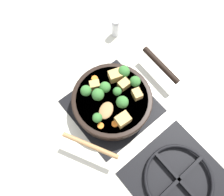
{
  "coord_description": "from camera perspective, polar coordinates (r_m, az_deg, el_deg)",
  "views": [
    {
      "loc": [
        0.2,
        0.24,
        0.82
      ],
      "look_at": [
        0.0,
        0.0,
        0.08
      ],
      "focal_mm": 35.0,
      "sensor_mm": 36.0,
      "label": 1
    }
  ],
  "objects": [
    {
      "name": "broccoli_floret_small_inner",
      "position": [
        0.79,
        -1.73,
        2.9
      ],
      "size": [
        0.04,
        0.04,
        0.05
      ],
      "color": "#709956",
      "rests_on": "skillet_pan"
    },
    {
      "name": "carrot_slice_edge_slice",
      "position": [
        0.83,
        -4.81,
        4.94
      ],
      "size": [
        0.02,
        0.02,
        0.01
      ],
      "primitive_type": "cylinder",
      "color": "orange",
      "rests_on": "skillet_pan"
    },
    {
      "name": "carrot_slice_near_center",
      "position": [
        0.76,
        -2.97,
        -7.23
      ],
      "size": [
        0.02,
        0.02,
        0.01
      ],
      "primitive_type": "cylinder",
      "color": "orange",
      "rests_on": "skillet_pan"
    },
    {
      "name": "salt_shaker",
      "position": [
        1.02,
        0.95,
        17.86
      ],
      "size": [
        0.04,
        0.04,
        0.09
      ],
      "color": "white",
      "rests_on": "ground_plane"
    },
    {
      "name": "tofu_cube_near_handle",
      "position": [
        0.8,
        3.15,
        3.57
      ],
      "size": [
        0.04,
        0.03,
        0.03
      ],
      "primitive_type": "cube",
      "rotation": [
        0.0,
        0.0,
        3.13
      ],
      "color": "tan",
      "rests_on": "skillet_pan"
    },
    {
      "name": "wooden_spoon",
      "position": [
        0.75,
        -3.68,
        -7.93
      ],
      "size": [
        0.21,
        0.19,
        0.02
      ],
      "color": "#A87A4C",
      "rests_on": "skillet_pan"
    },
    {
      "name": "broccoli_floret_west_rim",
      "position": [
        0.79,
        -6.8,
        1.89
      ],
      "size": [
        0.04,
        0.04,
        0.05
      ],
      "color": "#709956",
      "rests_on": "skillet_pan"
    },
    {
      "name": "broccoli_floret_east_rim",
      "position": [
        0.75,
        -3.84,
        -5.19
      ],
      "size": [
        0.03,
        0.03,
        0.04
      ],
      "color": "#709956",
      "rests_on": "skillet_pan"
    },
    {
      "name": "tofu_cube_center_large",
      "position": [
        0.79,
        6.54,
        1.02
      ],
      "size": [
        0.04,
        0.04,
        0.03
      ],
      "primitive_type": "cube",
      "rotation": [
        0.0,
        0.0,
        4.44
      ],
      "color": "tan",
      "rests_on": "skillet_pan"
    },
    {
      "name": "broccoli_floret_near_spoon",
      "position": [
        0.76,
        2.7,
        -1.07
      ],
      "size": [
        0.04,
        0.04,
        0.05
      ],
      "color": "#709956",
      "rests_on": "skillet_pan"
    },
    {
      "name": "broccoli_floret_south_cluster",
      "position": [
        0.8,
        6.06,
        4.33
      ],
      "size": [
        0.04,
        0.04,
        0.05
      ],
      "color": "#709956",
      "rests_on": "skillet_pan"
    },
    {
      "name": "carrot_slice_orange_thin",
      "position": [
        0.76,
        0.76,
        -6.78
      ],
      "size": [
        0.02,
        0.02,
        0.01
      ],
      "primitive_type": "cylinder",
      "color": "orange",
      "rests_on": "skillet_pan"
    },
    {
      "name": "skillet_pan",
      "position": [
        0.82,
        0.16,
        -0.58
      ],
      "size": [
        0.41,
        0.3,
        0.06
      ],
      "color": "black",
      "rests_on": "front_burner_grate"
    },
    {
      "name": "front_burner_grate",
      "position": [
        0.86,
        0.0,
        -1.86
      ],
      "size": [
        0.31,
        0.31,
        0.03
      ],
      "color": "black",
      "rests_on": "ground_plane"
    },
    {
      "name": "broccoli_floret_mid_floret",
      "position": [
        0.77,
        -3.7,
        0.9
      ],
      "size": [
        0.04,
        0.04,
        0.05
      ],
      "color": "#709956",
      "rests_on": "skillet_pan"
    },
    {
      "name": "tofu_cube_west_chunk",
      "position": [
        0.82,
        0.85,
        5.87
      ],
      "size": [
        0.06,
        0.05,
        0.04
      ],
      "primitive_type": "cube",
      "rotation": [
        0.0,
        0.0,
        2.81
      ],
      "color": "tan",
      "rests_on": "skillet_pan"
    },
    {
      "name": "broccoli_floret_north_edge",
      "position": [
        0.78,
        1.34,
        1.75
      ],
      "size": [
        0.03,
        0.03,
        0.04
      ],
      "color": "#709956",
      "rests_on": "skillet_pan"
    },
    {
      "name": "tofu_cube_back_piece",
      "position": [
        0.75,
        2.87,
        -5.63
      ],
      "size": [
        0.05,
        0.04,
        0.04
      ],
      "primitive_type": "cube",
      "rotation": [
        0.0,
        0.0,
        6.2
      ],
      "color": "tan",
      "rests_on": "skillet_pan"
    },
    {
      "name": "rear_burner_grate",
      "position": [
        0.84,
        16.89,
        -19.71
      ],
      "size": [
        0.31,
        0.31,
        0.03
      ],
      "color": "black",
      "rests_on": "ground_plane"
    },
    {
      "name": "broccoli_floret_center_top",
      "position": [
        0.81,
        3.09,
        6.89
      ],
      "size": [
        0.05,
        0.05,
        0.05
      ],
      "color": "#709956",
      "rests_on": "skillet_pan"
    },
    {
      "name": "ground_plane",
      "position": [
        0.88,
        0.0,
        -2.14
      ],
      "size": [
        2.4,
        2.4,
        0.0
      ],
      "primitive_type": "plane",
      "color": "silver"
    },
    {
      "name": "tofu_cube_east_chunk",
      "position": [
        0.81,
        -4.53,
        3.42
      ],
      "size": [
        0.05,
        0.04,
        0.03
      ],
      "primitive_type": "cube",
      "rotation": [
        0.0,
        0.0,
        2.68
      ],
      "color": "tan",
      "rests_on": "skillet_pan"
    }
  ]
}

